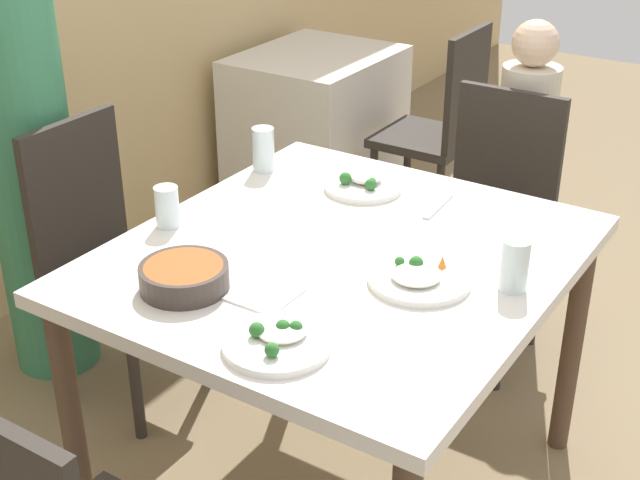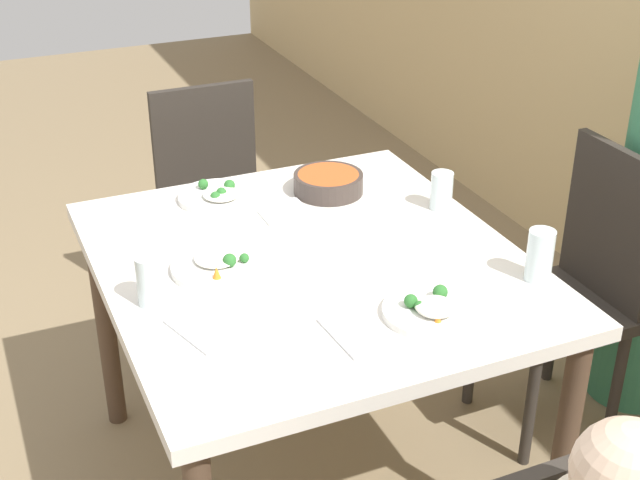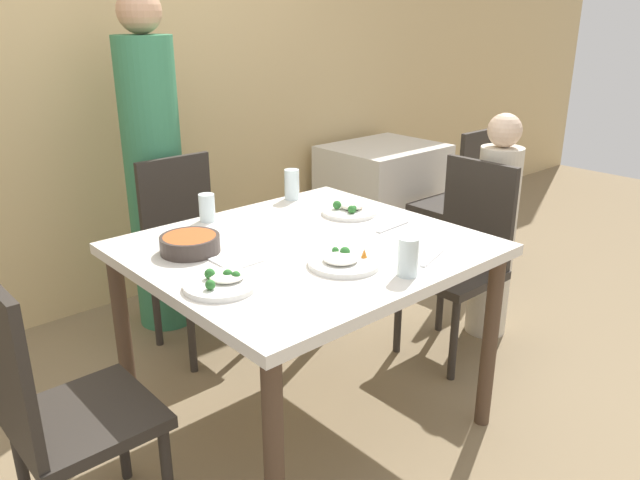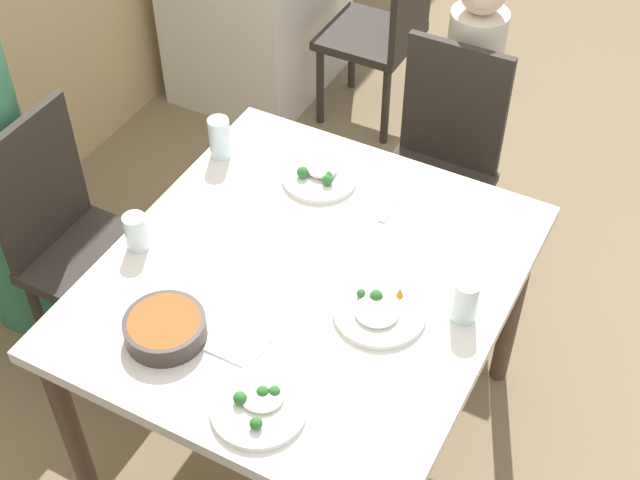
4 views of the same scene
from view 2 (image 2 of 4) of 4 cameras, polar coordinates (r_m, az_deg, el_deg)
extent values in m
cube|color=silver|center=(2.36, -0.62, -1.58)|extent=(1.18, 1.07, 0.04)
cylinder|color=#4C3828|center=(2.89, -13.54, -5.36)|extent=(0.06, 0.06, 0.74)
cylinder|color=#4C3828|center=(3.14, 3.65, -1.68)|extent=(0.06, 0.06, 0.74)
cylinder|color=#4C3828|center=(2.42, 15.32, -13.05)|extent=(0.06, 0.06, 0.74)
cube|color=#2D2823|center=(2.88, 14.55, -4.40)|extent=(0.40, 0.40, 0.04)
cube|color=#2D2823|center=(2.86, 18.13, 0.97)|extent=(0.38, 0.03, 0.49)
cylinder|color=#2D2823|center=(3.03, 9.68, -7.13)|extent=(0.04, 0.04, 0.40)
cylinder|color=#2D2823|center=(2.81, 13.30, -10.58)|extent=(0.04, 0.04, 0.40)
cylinder|color=#2D2823|center=(3.20, 14.70, -5.64)|extent=(0.04, 0.04, 0.40)
cylinder|color=#2D2823|center=(3.00, 18.48, -8.74)|extent=(0.04, 0.04, 0.40)
cube|color=#2D2823|center=(3.24, -6.13, 0.18)|extent=(0.40, 0.40, 0.04)
cube|color=#2D2823|center=(3.29, -7.37, 5.66)|extent=(0.03, 0.38, 0.49)
cylinder|color=#2D2823|center=(3.17, -7.84, -5.17)|extent=(0.04, 0.04, 0.40)
cylinder|color=#2D2823|center=(3.26, -2.27, -3.95)|extent=(0.04, 0.04, 0.40)
cylinder|color=#2D2823|center=(3.45, -9.41, -2.40)|extent=(0.04, 0.04, 0.40)
cylinder|color=#2D2823|center=(3.52, -4.24, -1.34)|extent=(0.04, 0.04, 0.40)
sphere|color=beige|center=(1.34, 19.09, -13.99)|extent=(0.16, 0.16, 0.16)
cylinder|color=#3D332D|center=(2.70, 0.54, 3.66)|extent=(0.21, 0.21, 0.06)
cylinder|color=#BC5123|center=(2.69, 0.54, 4.19)|extent=(0.19, 0.19, 0.01)
cylinder|color=white|center=(2.30, -6.48, -1.72)|extent=(0.25, 0.25, 0.02)
ellipsoid|color=white|center=(2.31, -6.63, -1.10)|extent=(0.12, 0.12, 0.02)
cone|color=orange|center=(2.23, -6.64, -2.08)|extent=(0.02, 0.02, 0.03)
sphere|color=#2D702D|center=(2.27, -5.81, -1.30)|extent=(0.04, 0.04, 0.04)
sphere|color=#2D702D|center=(2.29, -4.86, -1.15)|extent=(0.02, 0.02, 0.02)
cylinder|color=white|center=(2.12, 7.08, -4.58)|extent=(0.23, 0.23, 0.02)
ellipsoid|color=white|center=(2.09, 7.40, -4.26)|extent=(0.10, 0.10, 0.03)
sphere|color=#2D702D|center=(2.11, 5.83, -3.90)|extent=(0.03, 0.03, 0.03)
cone|color=orange|center=(2.06, 7.56, -4.94)|extent=(0.02, 0.02, 0.02)
sphere|color=#2D702D|center=(2.15, 7.71, -3.32)|extent=(0.04, 0.04, 0.04)
sphere|color=#2D702D|center=(2.09, 6.40, -4.24)|extent=(0.03, 0.03, 0.03)
cylinder|color=white|center=(2.68, -6.61, 2.77)|extent=(0.23, 0.23, 0.02)
ellipsoid|color=white|center=(2.65, -6.34, 2.94)|extent=(0.11, 0.11, 0.02)
sphere|color=#2D702D|center=(2.69, -5.81, 3.51)|extent=(0.03, 0.03, 0.03)
sphere|color=#2D702D|center=(2.63, -6.71, 2.79)|extent=(0.03, 0.03, 0.03)
sphere|color=#2D702D|center=(2.71, -7.48, 3.57)|extent=(0.03, 0.03, 0.03)
sphere|color=#2D702D|center=(2.65, -6.33, 3.02)|extent=(0.03, 0.03, 0.03)
cylinder|color=silver|center=(2.61, 7.79, 3.14)|extent=(0.06, 0.06, 0.11)
cylinder|color=silver|center=(2.28, 13.90, -0.96)|extent=(0.07, 0.07, 0.14)
cylinder|color=silver|center=(2.16, -10.80, -2.57)|extent=(0.07, 0.07, 0.13)
cube|color=white|center=(2.59, -2.37, 1.85)|extent=(0.14, 0.14, 0.01)
cube|color=silver|center=(2.02, 1.19, -6.29)|extent=(0.18, 0.03, 0.01)
cube|color=silver|center=(2.05, -8.48, -6.11)|extent=(0.18, 0.07, 0.01)
camera|label=1|loc=(3.61, -30.02, 23.18)|focal=50.00mm
camera|label=3|loc=(3.40, -39.45, 16.32)|focal=35.00mm
camera|label=4|loc=(3.41, -29.37, 35.76)|focal=50.00mm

